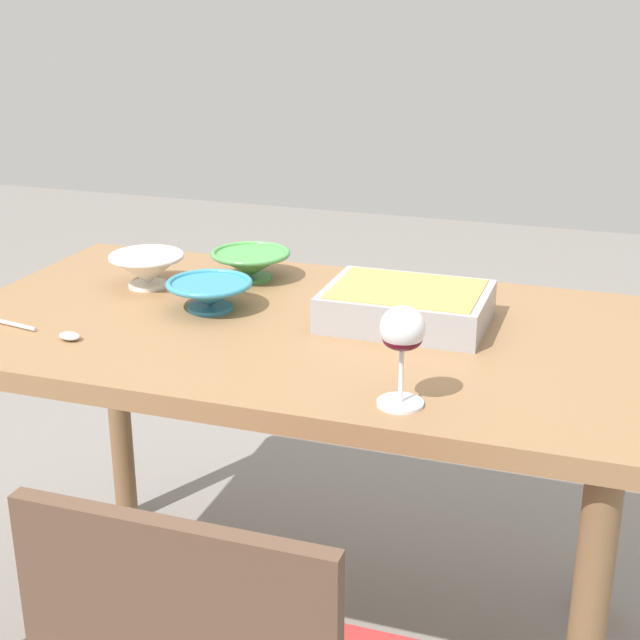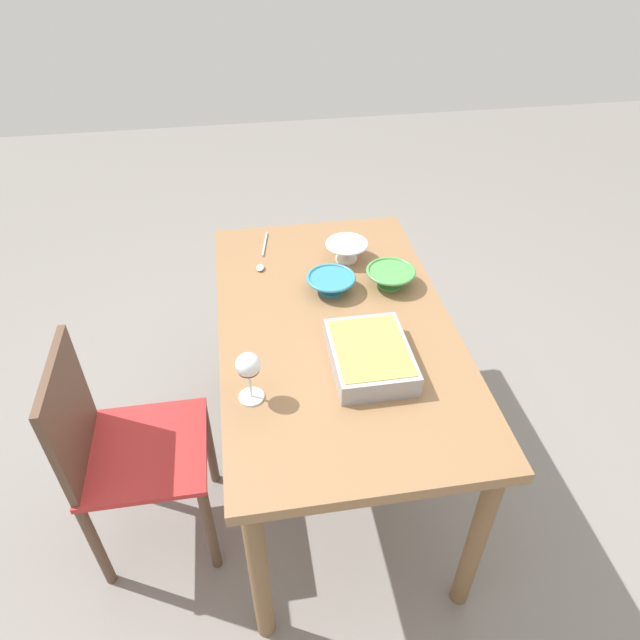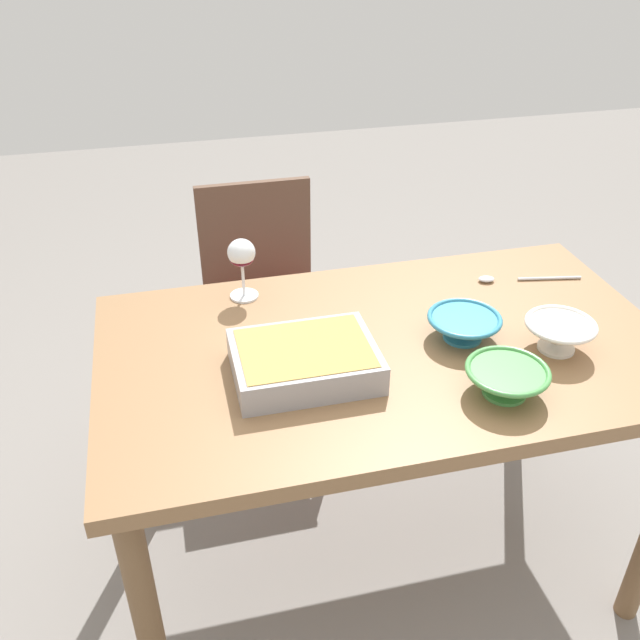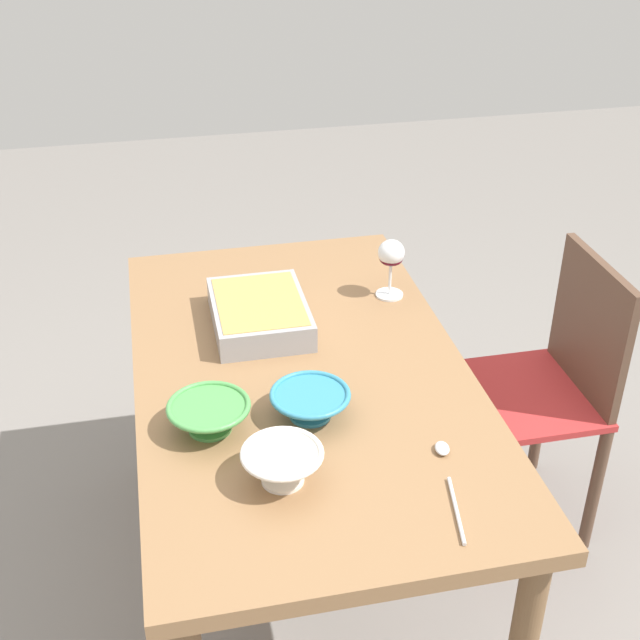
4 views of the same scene
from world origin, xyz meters
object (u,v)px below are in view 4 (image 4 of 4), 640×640
dining_table (302,401)px  casserole_dish (260,312)px  serving_spoon (447,470)px  mixing_bowl (282,464)px  small_bowl (310,402)px  wine_glass (391,257)px  serving_bowl (209,415)px  chair (544,385)px

dining_table → casserole_dish: casserole_dish is taller
serving_spoon → casserole_dish: bearing=23.6°
casserole_dish → mixing_bowl: 0.59m
small_bowl → dining_table: bearing=-5.0°
wine_glass → small_bowl: wine_glass is taller
wine_glass → serving_bowl: wine_glass is taller
chair → wine_glass: (0.11, 0.44, 0.40)m
casserole_dish → mixing_bowl: size_ratio=1.92×
wine_glass → casserole_dish: (-0.08, 0.37, -0.08)m
chair → wine_glass: bearing=75.7°
chair → mixing_bowl: size_ratio=5.26×
wine_glass → casserole_dish: bearing=102.4°
serving_spoon → dining_table: bearing=26.7°
wine_glass → small_bowl: 0.58m
dining_table → chair: chair is taller
wine_glass → serving_spoon: wine_glass is taller
casserole_dish → serving_bowl: 0.43m
dining_table → mixing_bowl: mixing_bowl is taller
chair → serving_bowl: bearing=110.5°
small_bowl → serving_spoon: small_bowl is taller
chair → serving_bowl: size_ratio=4.82×
wine_glass → serving_bowl: (-0.48, 0.54, -0.08)m
small_bowl → serving_spoon: 0.33m
mixing_bowl → serving_bowl: size_ratio=0.92×
wine_glass → mixing_bowl: 0.79m
dining_table → wine_glass: 0.47m
small_bowl → serving_bowl: serving_bowl is taller
dining_table → serving_spoon: bearing=-153.3°
wine_glass → mixing_bowl: bearing=148.5°
small_bowl → serving_bowl: bearing=90.3°
chair → mixing_bowl: 1.07m
small_bowl → serving_bowl: 0.22m
mixing_bowl → serving_bowl: (0.19, 0.12, -0.00)m
casserole_dish → serving_spoon: (-0.64, -0.28, -0.03)m
small_bowl → casserole_dish: bearing=7.2°
chair → small_bowl: bearing=115.6°
mixing_bowl → small_bowl: mixing_bowl is taller
wine_glass → casserole_dish: size_ratio=0.53×
chair → wine_glass: wine_glass is taller
chair → casserole_dish: bearing=87.7°
chair → small_bowl: 0.90m
dining_table → casserole_dish: size_ratio=4.30×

